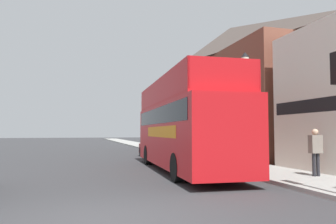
% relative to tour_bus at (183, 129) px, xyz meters
% --- Properties ---
extents(ground_plane, '(144.00, 144.00, 0.00)m').
position_rel_tour_bus_xyz_m(ground_plane, '(-4.12, 13.58, -1.88)').
color(ground_plane, '#333335').
extents(sidewalk, '(2.86, 108.00, 0.14)m').
position_rel_tour_bus_xyz_m(sidewalk, '(3.09, 10.58, -1.81)').
color(sidewalk, '#999993').
rests_on(sidewalk, ground_plane).
extents(brick_terrace_rear, '(6.00, 19.59, 10.36)m').
position_rel_tour_bus_xyz_m(brick_terrace_rear, '(7.52, 10.26, 3.30)').
color(brick_terrace_rear, brown).
rests_on(brick_terrace_rear, ground_plane).
extents(tour_bus, '(2.91, 10.55, 4.05)m').
position_rel_tour_bus_xyz_m(tour_bus, '(0.00, 0.00, 0.00)').
color(tour_bus, red).
rests_on(tour_bus, ground_plane).
extents(parked_car_ahead_of_bus, '(2.00, 4.47, 1.40)m').
position_rel_tour_bus_xyz_m(parked_car_ahead_of_bus, '(0.54, 7.49, -1.22)').
color(parked_car_ahead_of_bus, maroon).
rests_on(parked_car_ahead_of_bus, ground_plane).
extents(pedestrian_second, '(0.45, 0.25, 1.72)m').
position_rel_tour_bus_xyz_m(pedestrian_second, '(3.78, -3.98, -0.71)').
color(pedestrian_second, '#232328').
rests_on(pedestrian_second, sidewalk).
extents(lamp_post_nearest, '(0.35, 0.35, 4.92)m').
position_rel_tour_bus_xyz_m(lamp_post_nearest, '(2.08, -1.99, 1.64)').
color(lamp_post_nearest, black).
rests_on(lamp_post_nearest, sidewalk).
extents(lamp_post_second, '(0.35, 0.35, 5.08)m').
position_rel_tour_bus_xyz_m(lamp_post_second, '(2.21, 7.78, 1.73)').
color(lamp_post_second, black).
rests_on(lamp_post_second, sidewalk).
extents(lamp_post_third, '(0.35, 0.35, 5.12)m').
position_rel_tour_bus_xyz_m(lamp_post_third, '(2.34, 17.55, 1.76)').
color(lamp_post_third, black).
rests_on(lamp_post_third, sidewalk).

